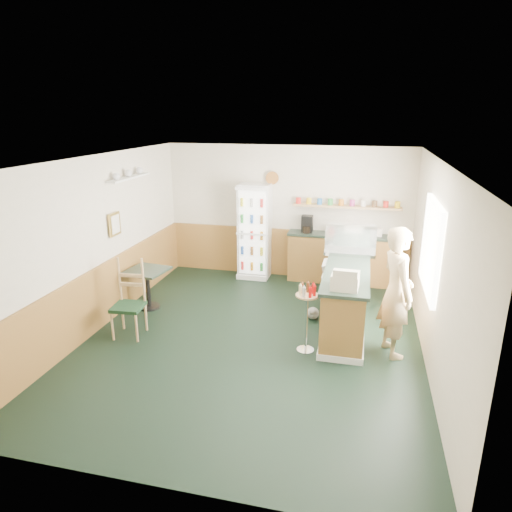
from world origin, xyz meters
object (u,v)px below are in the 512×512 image
(cafe_chair, at_px, (130,295))
(drinks_fridge, at_px, (254,232))
(shopkeeper, at_px, (396,292))
(cafe_table, at_px, (148,281))
(cash_register, at_px, (345,281))
(condiment_stand, at_px, (307,308))
(display_case, at_px, (351,240))

(cafe_chair, bearing_deg, drinks_fridge, 61.57)
(shopkeeper, relative_size, cafe_table, 2.55)
(cash_register, height_order, cafe_chair, cash_register)
(cash_register, distance_m, cafe_table, 3.55)
(drinks_fridge, distance_m, condiment_stand, 3.26)
(cash_register, distance_m, condiment_stand, 0.68)
(cafe_chair, bearing_deg, display_case, 22.72)
(shopkeeper, bearing_deg, cash_register, 84.77)
(drinks_fridge, xyz_separation_m, cafe_table, (-1.43, -2.02, -0.47))
(condiment_stand, xyz_separation_m, cafe_chair, (-2.71, -0.06, -0.05))
(display_case, bearing_deg, condiment_stand, -106.84)
(cash_register, bearing_deg, condiment_stand, -172.68)
(cafe_table, relative_size, cafe_chair, 0.61)
(shopkeeper, xyz_separation_m, cafe_chair, (-3.92, -0.29, -0.31))
(cafe_table, bearing_deg, condiment_stand, -16.80)
(condiment_stand, bearing_deg, cafe_chair, -178.75)
(display_case, relative_size, condiment_stand, 0.83)
(drinks_fridge, height_order, shopkeeper, drinks_fridge)
(cash_register, xyz_separation_m, condiment_stand, (-0.51, -0.04, -0.44))
(condiment_stand, relative_size, cafe_chair, 0.85)
(display_case, relative_size, cafe_table, 1.16)
(cash_register, bearing_deg, shopkeeper, 18.98)
(shopkeeper, bearing_deg, drinks_fridge, 24.20)
(condiment_stand, xyz_separation_m, cafe_table, (-2.89, 0.87, -0.17))
(drinks_fridge, xyz_separation_m, cafe_chair, (-1.24, -2.96, -0.35))
(drinks_fridge, distance_m, display_case, 2.34)
(cafe_table, bearing_deg, display_case, 13.26)
(drinks_fridge, bearing_deg, cash_register, -55.41)
(cash_register, height_order, cafe_table, cash_register)
(display_case, xyz_separation_m, cash_register, (0.00, -1.64, -0.13))
(display_case, height_order, condiment_stand, display_case)
(display_case, distance_m, condiment_stand, 1.84)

